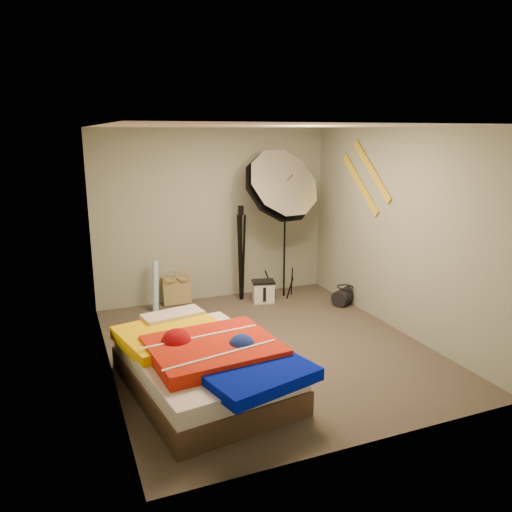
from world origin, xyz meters
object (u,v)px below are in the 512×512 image
photo_umbrella (279,188)px  camera_tripod (241,247)px  wrapping_roll (156,286)px  camera_case (263,292)px  bed (204,364)px  duffel_bag (345,296)px  tote_bag (177,290)px

photo_umbrella → camera_tripod: photo_umbrella is taller
wrapping_roll → camera_case: (1.53, -0.24, -0.20)m
bed → photo_umbrella: bearing=50.7°
wrapping_roll → bed: 2.41m
camera_case → bed: 2.66m
bed → duffel_bag: bearing=32.3°
camera_case → camera_tripod: 0.75m
camera_case → bed: bed is taller
duffel_bag → bed: 3.08m
tote_bag → camera_case: size_ratio=1.34×
camera_tripod → duffel_bag: bearing=-30.1°
photo_umbrella → camera_case: bearing=173.9°
wrapping_roll → duffel_bag: size_ratio=1.82×
tote_bag → duffel_bag: 2.45m
wrapping_roll → camera_case: wrapping_roll is taller
camera_tripod → wrapping_roll: bearing=-179.9°
tote_bag → wrapping_roll: size_ratio=0.57×
camera_tripod → photo_umbrella: bearing=-28.9°
tote_bag → camera_tripod: 1.13m
tote_bag → bed: 2.60m
wrapping_roll → duffel_bag: (2.60, -0.76, -0.24)m
camera_case → photo_umbrella: photo_umbrella is taller
duffel_bag → photo_umbrella: size_ratio=0.17×
bed → photo_umbrella: (1.76, 2.14, 1.40)m
photo_umbrella → camera_tripod: 1.03m
camera_case → camera_tripod: camera_tripod is taller
wrapping_roll → photo_umbrella: (1.76, -0.26, 1.32)m
photo_umbrella → camera_tripod: (-0.48, 0.27, -0.86)m
camera_case → duffel_bag: size_ratio=0.77×
wrapping_roll → photo_umbrella: size_ratio=0.30×
duffel_bag → bed: bed is taller
camera_case → bed: bearing=-112.1°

